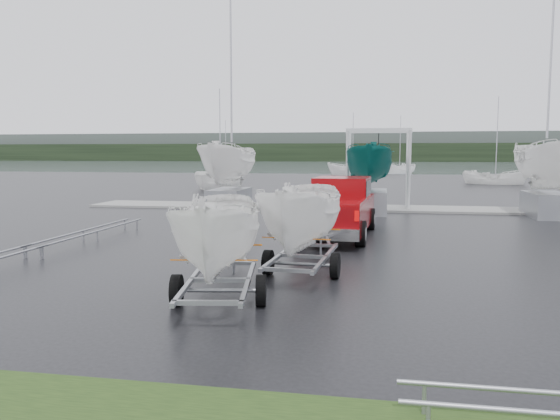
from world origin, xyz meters
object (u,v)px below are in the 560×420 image
object	(u,v)px
trailer_hitched	(303,160)
boat_hoist	(378,157)
trailer_parked	(219,169)
pickup_truck	(339,205)

from	to	relation	value
trailer_hitched	boat_hoist	size ratio (longest dim) A/B	1.21
trailer_hitched	trailer_parked	distance (m)	2.97
boat_hoist	trailer_hitched	bearing A→B (deg)	-96.12
pickup_truck	trailer_parked	size ratio (longest dim) A/B	1.30
pickup_truck	trailer_parked	world-z (taller)	trailer_parked
trailer_hitched	trailer_parked	size ratio (longest dim) A/B	1.05
pickup_truck	boat_hoist	distance (m)	9.34
trailer_parked	boat_hoist	xyz separation A→B (m)	(2.91, 18.32, 0.09)
trailer_hitched	boat_hoist	distance (m)	15.71
pickup_truck	trailer_hitched	distance (m)	6.73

